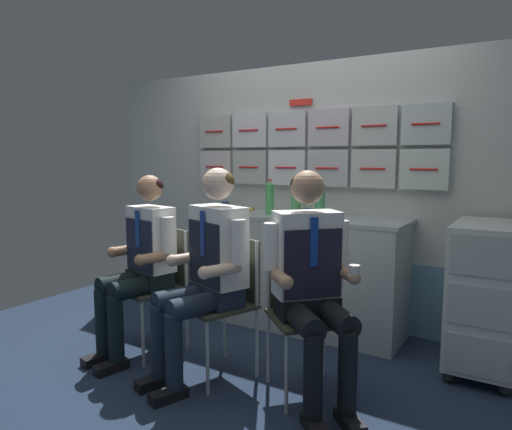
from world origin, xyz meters
The scene contains 17 objects.
ground centered at (0.00, 0.00, -0.02)m, with size 4.80×4.80×0.04m, color #1D2A40.
galley_bulkhead centered at (0.00, 1.37, 1.08)m, with size 4.20×0.14×2.15m.
galley_counter centered at (0.02, 1.09, 0.46)m, with size 1.78×0.53×0.91m.
service_trolley centered at (1.43, 0.97, 0.52)m, with size 0.40×0.65×0.97m.
folding_chair_left centered at (-0.59, 0.18, 0.54)m, with size 0.48×0.48×0.87m.
crew_member_left centered at (-0.63, 0.02, 0.69)m, with size 0.49×0.64×1.25m.
folding_chair_center centered at (0.03, 0.12, 0.54)m, with size 0.52×0.52×0.87m.
crew_member_center centered at (-0.02, -0.03, 0.73)m, with size 0.56×0.70×1.31m.
folding_chair_right centered at (0.51, 0.18, 0.54)m, with size 0.57×0.57×0.87m.
crew_member_right centered at (0.63, 0.07, 0.73)m, with size 0.66×0.66×1.30m.
water_bottle_short centered at (-0.19, 1.04, 1.05)m, with size 0.07×0.07×0.29m.
water_bottle_tall centered at (0.25, 1.05, 1.05)m, with size 0.08×0.08×0.30m.
water_bottle_blue_cap centered at (0.02, 1.09, 1.03)m, with size 0.08×0.08×0.24m.
paper_cup_blue centered at (0.14, 1.05, 0.95)m, with size 0.06×0.06×0.07m.
coffee_cup_spare centered at (-0.76, 1.22, 0.95)m, with size 0.07×0.07×0.06m.
coffee_cup_white centered at (0.06, 1.20, 0.96)m, with size 0.06×0.06×0.09m.
snack_banana centered at (-0.49, 1.10, 0.93)m, with size 0.17×0.10×0.04m.
Camera 1 is at (1.67, -2.23, 1.37)m, focal length 32.51 mm.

